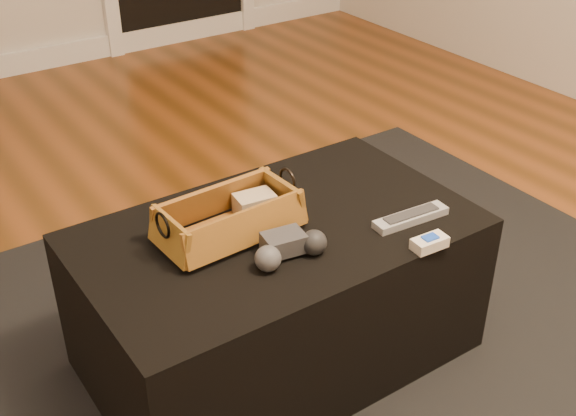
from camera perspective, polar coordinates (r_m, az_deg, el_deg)
floor at (r=1.97m, az=-5.09°, el=-15.12°), size 5.00×5.50×0.01m
area_rug at (r=2.05m, az=0.01°, el=-12.26°), size 2.60×2.00×0.01m
ottoman at (r=1.94m, az=-0.83°, el=-6.77°), size 1.00×0.60×0.42m
tv_remote at (r=1.77m, az=-4.89°, el=-1.83°), size 0.19×0.07×0.02m
cloth_bundle at (r=1.84m, az=-2.64°, el=0.32°), size 0.11×0.08×0.05m
wicker_basket at (r=1.77m, az=-4.67°, el=-0.91°), size 0.37×0.21×0.13m
game_controller at (r=1.69m, az=0.03°, el=-3.12°), size 0.19×0.11×0.06m
silver_remote at (r=1.86m, az=9.68°, el=-0.72°), size 0.21×0.06×0.02m
cream_gadget at (r=1.77m, az=11.12°, el=-2.71°), size 0.09×0.05×0.03m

